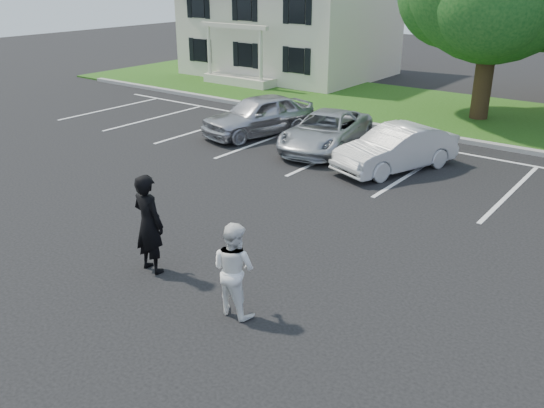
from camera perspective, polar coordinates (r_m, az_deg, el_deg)
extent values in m
plane|color=black|center=(11.24, -3.09, -7.46)|extent=(90.00, 90.00, 0.00)
cube|color=gray|center=(21.16, 18.32, 6.03)|extent=(40.00, 0.30, 0.15)
cube|color=#1E440F|center=(24.89, 21.46, 7.83)|extent=(44.00, 8.00, 0.08)
cube|color=silver|center=(26.13, -15.68, 9.08)|extent=(0.12, 5.20, 0.01)
cube|color=silver|center=(24.02, -11.50, 8.36)|extent=(0.12, 5.20, 0.01)
cube|color=silver|center=(22.05, -6.57, 7.44)|extent=(0.12, 5.20, 0.01)
cube|color=silver|center=(20.29, -0.75, 6.29)|extent=(0.12, 5.20, 0.01)
cube|color=silver|center=(18.78, 6.05, 4.85)|extent=(0.12, 5.20, 0.01)
cube|color=silver|center=(17.58, 13.87, 3.11)|extent=(0.12, 5.20, 0.01)
cube|color=silver|center=(16.78, 22.60, 1.09)|extent=(0.12, 5.20, 0.01)
cube|color=silver|center=(19.59, 20.84, 4.24)|extent=(34.00, 0.12, 0.01)
cube|color=beige|center=(33.70, 1.85, 17.11)|extent=(10.00, 8.00, 5.20)
cube|color=beige|center=(30.62, -2.96, 12.15)|extent=(4.00, 1.60, 0.50)
cylinder|color=beige|center=(31.12, -6.21, 14.26)|extent=(0.18, 0.18, 2.70)
cylinder|color=beige|center=(28.93, -1.12, 13.79)|extent=(0.18, 0.18, 2.70)
cube|color=beige|center=(29.81, -3.84, 17.19)|extent=(4.20, 0.25, 0.20)
cube|color=black|center=(30.64, -2.66, 14.52)|extent=(0.90, 0.06, 1.20)
cube|color=black|center=(30.42, -2.74, 18.82)|extent=(0.90, 0.06, 1.20)
cube|color=black|center=(31.06, -3.62, 14.61)|extent=(0.32, 0.05, 1.25)
cube|color=black|center=(30.24, -1.68, 14.43)|extent=(0.32, 0.05, 1.25)
cylinder|color=black|center=(24.37, 20.20, 11.50)|extent=(0.70, 0.70, 3.20)
sphere|color=#114616|center=(22.52, 21.01, 18.37)|extent=(4.00, 4.00, 4.00)
imported|color=black|center=(11.37, -12.11, -1.93)|extent=(0.76, 0.52, 2.01)
imported|color=white|center=(9.83, -3.79, -6.44)|extent=(0.84, 0.66, 1.70)
imported|color=#BBBBC0|center=(20.89, -1.33, 8.79)|extent=(2.82, 4.56, 1.45)
imported|color=#AEB1B6|center=(19.26, 5.35, 7.20)|extent=(2.79, 4.71, 1.23)
imported|color=silver|center=(17.49, 12.19, 5.39)|extent=(2.67, 4.19, 1.30)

